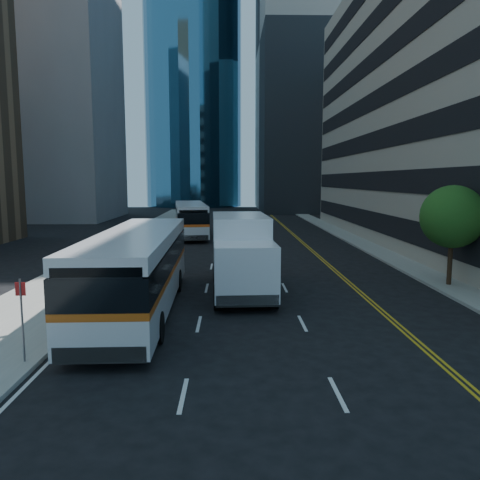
{
  "coord_description": "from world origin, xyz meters",
  "views": [
    {
      "loc": [
        -2.26,
        -15.44,
        5.51
      ],
      "look_at": [
        -1.84,
        5.54,
        2.8
      ],
      "focal_mm": 35.0,
      "sensor_mm": 36.0,
      "label": 1
    }
  ],
  "objects_px": {
    "bus_front": "(138,268)",
    "box_truck": "(241,253)",
    "bus_rear": "(190,218)",
    "street_tree": "(452,217)"
  },
  "relations": [
    {
      "from": "bus_front",
      "to": "box_truck",
      "type": "distance_m",
      "value": 5.47
    },
    {
      "from": "bus_rear",
      "to": "box_truck",
      "type": "relative_size",
      "value": 1.61
    },
    {
      "from": "street_tree",
      "to": "box_truck",
      "type": "height_order",
      "value": "street_tree"
    },
    {
      "from": "street_tree",
      "to": "bus_front",
      "type": "bearing_deg",
      "value": -164.47
    },
    {
      "from": "street_tree",
      "to": "box_truck",
      "type": "bearing_deg",
      "value": -175.11
    },
    {
      "from": "bus_front",
      "to": "bus_rear",
      "type": "bearing_deg",
      "value": 88.83
    },
    {
      "from": "street_tree",
      "to": "bus_rear",
      "type": "height_order",
      "value": "street_tree"
    },
    {
      "from": "street_tree",
      "to": "bus_rear",
      "type": "relative_size",
      "value": 0.4
    },
    {
      "from": "bus_front",
      "to": "box_truck",
      "type": "height_order",
      "value": "box_truck"
    },
    {
      "from": "box_truck",
      "to": "street_tree",
      "type": "bearing_deg",
      "value": 2.46
    }
  ]
}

